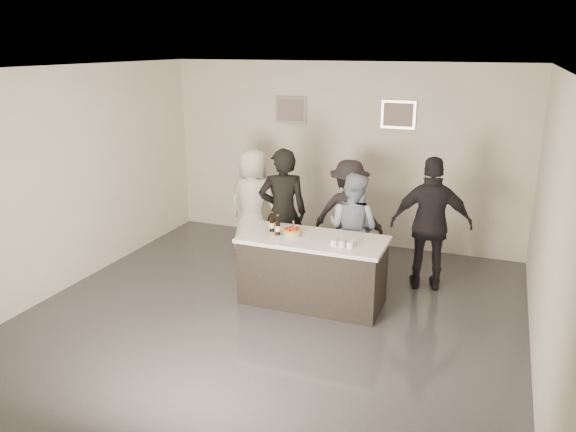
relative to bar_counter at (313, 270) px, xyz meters
The scene contains 19 objects.
floor 0.75m from the bar_counter, 124.45° to the right, with size 6.00×6.00×0.00m, color #3D3D42.
ceiling 2.62m from the bar_counter, 124.45° to the right, with size 6.00×6.00×0.00m, color white.
wall_back 2.73m from the bar_counter, 97.81° to the left, with size 6.00×0.04×3.00m, color silver.
wall_front 3.67m from the bar_counter, 95.60° to the right, with size 6.00×0.04×3.00m, color silver.
wall_left 3.54m from the bar_counter, behind, with size 0.04×6.00×3.00m, color silver.
wall_right 2.90m from the bar_counter, 10.65° to the right, with size 0.04×6.00×3.00m, color silver.
picture_left 3.27m from the bar_counter, 116.71° to the left, with size 0.54×0.04×0.44m, color #B2B2B7.
picture_right 3.08m from the bar_counter, 77.29° to the left, with size 0.54×0.04×0.44m, color #B2B2B7.
bar_counter is the anchor object (origin of this frame).
cake 0.56m from the bar_counter, behind, with size 0.23×0.23×0.07m, color orange.
beer_bottle_a 0.82m from the bar_counter, behind, with size 0.07×0.07×0.26m, color black.
beer_bottle_b 0.74m from the bar_counter, behind, with size 0.07×0.07×0.26m, color black.
tumbler_cluster 0.67m from the bar_counter, 18.01° to the right, with size 0.30×0.19×0.08m, color orange.
candles 0.62m from the bar_counter, 123.71° to the right, with size 0.24×0.08×0.01m, color pink.
person_main_black 1.12m from the bar_counter, 134.32° to the left, with size 0.69×0.45×1.89m, color black.
person_main_blue 0.97m from the bar_counter, 70.75° to the left, with size 0.77×0.60×1.59m, color #98ABC7.
person_guest_left 2.05m from the bar_counter, 136.93° to the left, with size 0.84×0.54×1.71m, color silver.
person_guest_right 1.75m from the bar_counter, 37.33° to the left, with size 1.09×0.45×1.85m, color black.
person_guest_back 1.51m from the bar_counter, 87.21° to the left, with size 1.06×0.61×1.63m, color black.
Camera 1 is at (2.47, -5.90, 3.26)m, focal length 35.00 mm.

